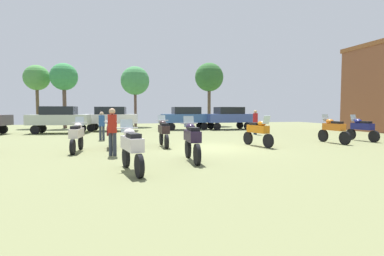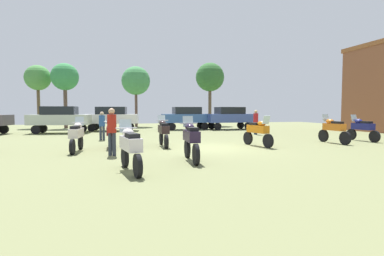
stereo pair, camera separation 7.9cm
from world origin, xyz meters
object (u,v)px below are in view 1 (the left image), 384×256
Objects in this scene: motorcycle_9 at (258,131)px; car_4 at (229,116)px; tree_1 at (37,78)px; tree_3 at (209,78)px; person_3 at (112,128)px; motorcycle_4 at (132,146)px; motorcycle_3 at (111,132)px; person_2 at (102,124)px; tree_2 at (135,81)px; car_1 at (59,118)px; motorcycle_2 at (164,131)px; car_5 at (111,117)px; motorcycle_1 at (192,139)px; motorcycle_6 at (77,135)px; motorcycle_5 at (362,128)px; person_1 at (255,120)px; motorcycle_8 at (333,129)px; tree_4 at (64,78)px; car_2 at (186,116)px.

car_4 reaches higher than motorcycle_9.
tree_1 is 17.58m from tree_3.
motorcycle_4 is at bearing 127.03° from person_3.
motorcycle_9 is at bearing -9.75° from motorcycle_3.
motorcycle_4 is 1.33× the size of person_2.
tree_2 is at bearing 75.87° from motorcycle_4.
person_2 is 18.55m from tree_3.
motorcycle_2 is at bearing -142.67° from car_1.
person_3 is at bearing -171.39° from car_5.
person_2 is (-2.98, 3.89, 0.22)m from motorcycle_2.
car_5 is 0.71× the size of tree_2.
tree_3 is at bearing -55.13° from car_1.
motorcycle_9 is at bearing 41.54° from motorcycle_1.
motorcycle_6 is 11.28m from car_1.
person_1 is (-3.79, 5.50, 0.29)m from motorcycle_5.
motorcycle_2 is at bearing 96.83° from motorcycle_1.
person_1 is at bearing -115.06° from car_5.
motorcycle_8 is at bearing 25.24° from motorcycle_1.
motorcycle_2 is at bearing 141.54° from car_4.
motorcycle_3 is at bearing -60.34° from person_3.
motorcycle_3 is 6.88m from motorcycle_9.
person_1 is (9.12, 10.89, 0.30)m from motorcycle_4.
tree_4 reaches higher than motorcycle_8.
car_4 is 16.77m from person_3.
motorcycle_6 is (-1.34, -0.97, -0.00)m from motorcycle_3.
motorcycle_4 is (-2.06, -1.30, -0.03)m from motorcycle_1.
motorcycle_9 is 1.20× the size of person_3.
person_3 reaches higher than motorcycle_2.
motorcycle_1 is 11.59m from motorcycle_5.
motorcycle_4 is 0.48× the size of car_5.
car_2 reaches higher than person_1.
motorcycle_5 is 24.99m from tree_4.
motorcycle_4 is at bearing 161.59° from car_2.
motorcycle_9 is (4.40, -0.98, -0.00)m from motorcycle_2.
motorcycle_2 is 1.27× the size of person_3.
motorcycle_9 is 0.35× the size of tree_4.
tree_3 is at bearing 59.04° from motorcycle_3.
motorcycle_2 is at bearing 175.65° from motorcycle_5.
motorcycle_4 is 0.36× the size of tree_1.
car_4 is at bearing -99.12° from person_3.
car_1 is 9.22m from tree_1.
motorcycle_1 reaches higher than motorcycle_9.
person_2 reaches higher than motorcycle_6.
person_2 is (-6.83, -7.91, -0.22)m from car_2.
motorcycle_4 is 24.10m from tree_2.
person_1 is at bearing -36.54° from tree_1.
person_1 is at bearing 27.25° from motorcycle_3.
motorcycle_9 is 0.31× the size of tree_3.
motorcycle_2 is 0.37× the size of tree_4.
motorcycle_5 is at bearing 12.32° from motorcycle_4.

